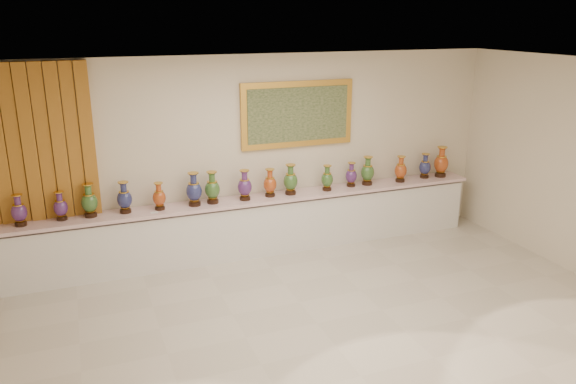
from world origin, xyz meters
The scene contains 20 objects.
ground centered at (0.00, 0.00, 0.00)m, with size 8.00×8.00×0.00m, color beige.
room centered at (-2.43, 2.44, 1.59)m, with size 8.00×8.00×8.00m.
counter centered at (0.00, 2.27, 0.44)m, with size 7.28×0.48×0.90m.
vase_0 centered at (-3.25, 2.24, 1.09)m, with size 0.25×0.25×0.42m.
vase_1 centered at (-2.75, 2.28, 1.08)m, with size 0.24×0.24×0.40m.
vase_2 centered at (-2.38, 2.28, 1.11)m, with size 0.29×0.29×0.47m.
vase_3 centered at (-1.92, 2.28, 1.10)m, with size 0.27×0.27×0.45m.
vase_4 centered at (-1.45, 2.24, 1.08)m, with size 0.20×0.20×0.39m.
vase_5 centered at (-0.95, 2.24, 1.12)m, with size 0.25×0.25×0.49m.
vase_6 centered at (-0.68, 2.25, 1.11)m, with size 0.26×0.26×0.48m.
vase_7 centered at (-0.20, 2.23, 1.10)m, with size 0.23×0.23×0.46m.
vase_8 centered at (0.21, 2.26, 1.09)m, with size 0.24×0.24×0.43m.
vase_9 centered at (0.54, 2.24, 1.11)m, with size 0.27×0.27×0.47m.
vase_10 centered at (1.14, 2.22, 1.08)m, with size 0.22×0.22×0.40m.
vase_11 centered at (1.60, 2.28, 1.08)m, with size 0.20×0.20×0.39m.
vase_12 centered at (1.88, 2.27, 1.11)m, with size 0.28×0.28×0.47m.
vase_13 centered at (2.48, 2.23, 1.09)m, with size 0.23×0.23×0.43m.
vase_14 centered at (2.99, 2.29, 1.09)m, with size 0.23×0.23×0.42m.
vase_15 centered at (3.29, 2.25, 1.13)m, with size 0.29×0.29×0.52m.
label_card centered at (-1.55, 2.13, 0.90)m, with size 0.10×0.06×0.00m, color white.
Camera 1 is at (-2.46, -5.42, 3.51)m, focal length 35.00 mm.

